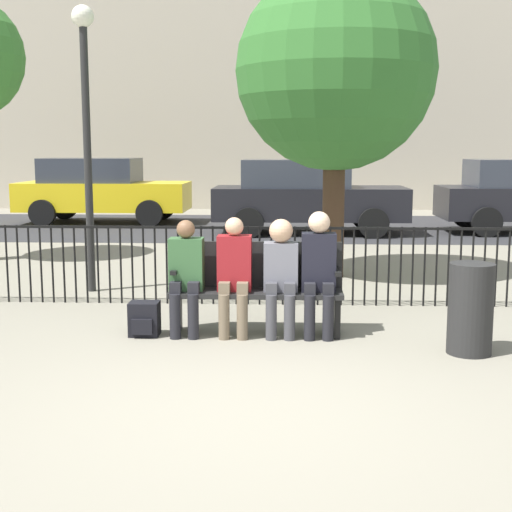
{
  "coord_description": "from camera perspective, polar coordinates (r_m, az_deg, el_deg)",
  "views": [
    {
      "loc": [
        0.32,
        -4.91,
        1.87
      ],
      "look_at": [
        0.0,
        2.13,
        0.8
      ],
      "focal_mm": 50.0,
      "sensor_mm": 36.0,
      "label": 1
    }
  ],
  "objects": [
    {
      "name": "street_surface",
      "position": [
        17.01,
        1.51,
        2.34
      ],
      "size": [
        24.0,
        6.0,
        0.01
      ],
      "color": "#2B2B2D",
      "rests_on": "ground"
    },
    {
      "name": "seated_person_3",
      "position": [
        7.09,
        5.04,
        -0.88
      ],
      "size": [
        0.34,
        0.39,
        1.25
      ],
      "color": "black",
      "rests_on": "ground"
    },
    {
      "name": "ground_plane",
      "position": [
        5.26,
        -1.07,
        -12.18
      ],
      "size": [
        80.0,
        80.0,
        0.0
      ],
      "primitive_type": "plane",
      "color": "gray"
    },
    {
      "name": "seated_person_2",
      "position": [
        7.08,
        2.0,
        -1.08
      ],
      "size": [
        0.34,
        0.39,
        1.18
      ],
      "color": "#3D3D42",
      "rests_on": "ground"
    },
    {
      "name": "lamp_post",
      "position": [
        9.5,
        -13.46,
        11.65
      ],
      "size": [
        0.28,
        0.28,
        3.64
      ],
      "color": "black",
      "rests_on": "ground"
    },
    {
      "name": "seated_person_1",
      "position": [
        7.11,
        -1.75,
        -1.17
      ],
      "size": [
        0.34,
        0.39,
        1.19
      ],
      "color": "brown",
      "rests_on": "ground"
    },
    {
      "name": "park_bench",
      "position": [
        7.25,
        0.03,
        -2.3
      ],
      "size": [
        1.74,
        0.45,
        0.92
      ],
      "color": "black",
      "rests_on": "ground"
    },
    {
      "name": "tree_0",
      "position": [
        10.42,
        6.39,
        14.47
      ],
      "size": [
        2.83,
        2.83,
        4.37
      ],
      "color": "#422D1E",
      "rests_on": "ground"
    },
    {
      "name": "parked_car_2",
      "position": [
        15.75,
        4.0,
        4.88
      ],
      "size": [
        4.2,
        1.94,
        1.62
      ],
      "color": "black",
      "rests_on": "ground"
    },
    {
      "name": "fence_railing",
      "position": [
        8.52,
        0.31,
        -0.21
      ],
      "size": [
        9.01,
        0.03,
        0.95
      ],
      "color": "black",
      "rests_on": "ground"
    },
    {
      "name": "backpack",
      "position": [
        7.26,
        -8.92,
        -5.01
      ],
      "size": [
        0.3,
        0.27,
        0.34
      ],
      "color": "black",
      "rests_on": "ground"
    },
    {
      "name": "parked_car_0",
      "position": [
        18.4,
        -12.32,
        5.24
      ],
      "size": [
        4.2,
        1.94,
        1.62
      ],
      "color": "yellow",
      "rests_on": "ground"
    },
    {
      "name": "trash_bin",
      "position": [
        6.8,
        16.79,
        -4.06
      ],
      "size": [
        0.41,
        0.41,
        0.84
      ],
      "color": "black",
      "rests_on": "ground"
    },
    {
      "name": "seated_person_0",
      "position": [
        7.16,
        -5.63,
        -1.25
      ],
      "size": [
        0.34,
        0.39,
        1.16
      ],
      "color": "black",
      "rests_on": "ground"
    }
  ]
}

